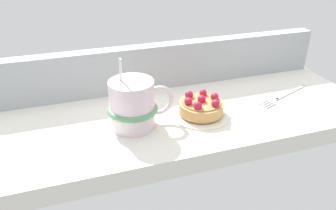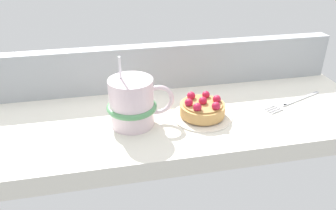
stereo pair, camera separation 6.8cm
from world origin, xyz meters
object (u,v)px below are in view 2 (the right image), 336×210
raspberry_tart (202,108)px  dessert_fork (293,101)px  dessert_plate (202,116)px  coffee_mug (133,103)px

raspberry_tart → dessert_fork: raspberry_tart is taller
dessert_plate → coffee_mug: size_ratio=0.85×
coffee_mug → dessert_fork: bearing=2.9°
dessert_plate → coffee_mug: 15.15cm
raspberry_tart → dessert_fork: bearing=5.4°
dessert_plate → raspberry_tart: size_ratio=1.35×
raspberry_tart → coffee_mug: size_ratio=0.63×
dessert_plate → coffee_mug: coffee_mug is taller
raspberry_tart → dessert_fork: 22.66cm
raspberry_tart → dessert_fork: size_ratio=0.56×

